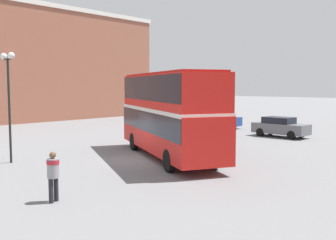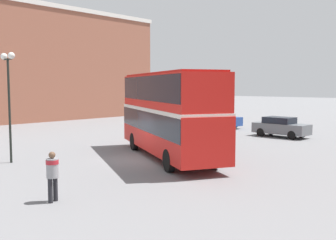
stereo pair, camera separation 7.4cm
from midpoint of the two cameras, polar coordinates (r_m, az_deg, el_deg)
ground_plane at (r=21.76m, az=-4.18°, el=-5.76°), size 240.00×240.00×0.00m
building_row_left at (r=48.74m, az=-22.02°, el=7.67°), size 8.64×37.02×13.26m
double_decker_bus at (r=21.93m, az=-0.10°, el=1.56°), size 10.78×7.44×4.76m
pedestrian_foreground at (r=14.33m, az=-16.48°, el=-7.16°), size 0.55×0.55×1.78m
parked_car_kerb_far at (r=32.37m, az=15.91°, el=-0.96°), size 4.42×1.94×1.58m
parked_car_side_street at (r=38.25m, az=6.95°, el=0.10°), size 4.66×1.92×1.61m
street_lamp_twin_globe at (r=22.09m, az=-22.24°, el=5.05°), size 1.19×0.35×5.76m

